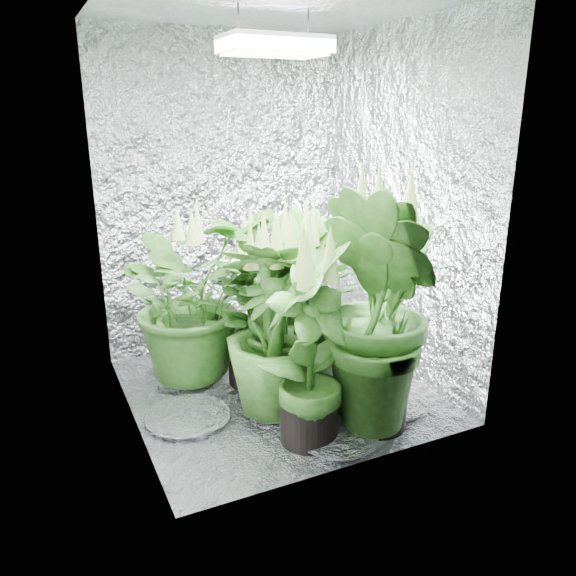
# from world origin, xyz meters

# --- Properties ---
(ground) EXTENTS (1.60, 1.60, 0.00)m
(ground) POSITION_xyz_m (0.00, 0.00, 0.00)
(ground) COLOR silver
(ground) RESTS_ON ground
(walls) EXTENTS (1.62, 1.62, 2.00)m
(walls) POSITION_xyz_m (0.00, 0.00, 1.00)
(walls) COLOR silver
(walls) RESTS_ON ground
(ceiling) EXTENTS (1.60, 1.60, 0.01)m
(ceiling) POSITION_xyz_m (0.00, 0.00, 2.00)
(ceiling) COLOR silver
(ceiling) RESTS_ON walls
(grow_lamp) EXTENTS (0.50, 0.30, 0.22)m
(grow_lamp) POSITION_xyz_m (0.00, 0.00, 1.83)
(grow_lamp) COLOR gray
(grow_lamp) RESTS_ON ceiling
(plant_a) EXTENTS (1.10, 1.10, 1.04)m
(plant_a) POSITION_xyz_m (-0.38, 0.37, 0.50)
(plant_a) COLOR black
(plant_a) RESTS_ON ground
(plant_b) EXTENTS (0.61, 0.61, 1.02)m
(plant_b) POSITION_xyz_m (-0.08, 0.16, 0.46)
(plant_b) COLOR black
(plant_b) RESTS_ON ground
(plant_c) EXTENTS (0.55, 0.55, 1.02)m
(plant_c) POSITION_xyz_m (0.26, 0.29, 0.48)
(plant_c) COLOR black
(plant_c) RESTS_ON ground
(plant_d) EXTENTS (0.71, 0.71, 1.01)m
(plant_d) POSITION_xyz_m (-0.10, -0.21, 0.47)
(plant_d) COLOR black
(plant_d) RESTS_ON ground
(plant_e) EXTENTS (0.97, 0.97, 1.05)m
(plant_e) POSITION_xyz_m (0.08, -0.06, 0.50)
(plant_e) COLOR black
(plant_e) RESTS_ON ground
(plant_f) EXTENTS (0.71, 0.71, 1.06)m
(plant_f) POSITION_xyz_m (-0.07, -0.54, 0.49)
(plant_f) COLOR black
(plant_f) RESTS_ON ground
(plant_g) EXTENTS (0.75, 0.75, 1.30)m
(plant_g) POSITION_xyz_m (0.30, -0.55, 0.61)
(plant_g) COLOR black
(plant_g) RESTS_ON ground
(circulation_fan) EXTENTS (0.15, 0.31, 0.35)m
(circulation_fan) POSITION_xyz_m (0.60, 0.62, 0.15)
(circulation_fan) COLOR black
(circulation_fan) RESTS_ON ground
(plant_label) EXTENTS (0.05, 0.04, 0.07)m
(plant_label) POSITION_xyz_m (0.37, -0.59, 0.30)
(plant_label) COLOR white
(plant_label) RESTS_ON plant_g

